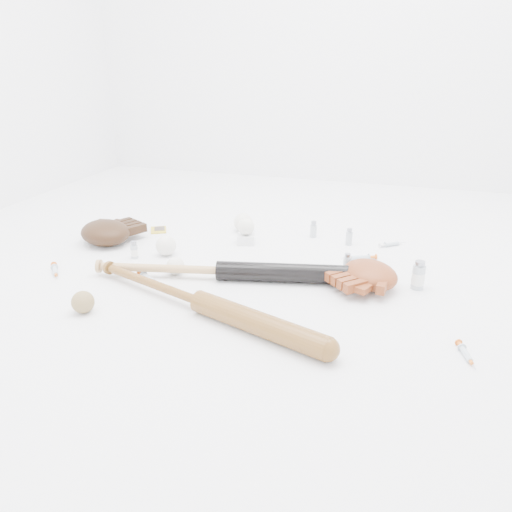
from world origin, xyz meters
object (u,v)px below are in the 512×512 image
(bat_dark, at_px, (220,271))
(glove_dark, at_px, (105,232))
(bat_wood, at_px, (200,302))
(pedestal, at_px, (246,239))

(bat_dark, bearing_deg, glove_dark, 149.15)
(bat_wood, distance_m, pedestal, 0.62)
(bat_dark, distance_m, glove_dark, 0.62)
(bat_dark, relative_size, bat_wood, 1.00)
(glove_dark, bearing_deg, pedestal, 44.74)
(bat_wood, relative_size, glove_dark, 3.46)
(bat_dark, xyz_separation_m, bat_wood, (0.03, -0.24, 0.00))
(pedestal, bearing_deg, bat_wood, -84.82)
(bat_dark, xyz_separation_m, pedestal, (-0.03, 0.37, -0.01))
(bat_dark, height_order, bat_wood, same)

